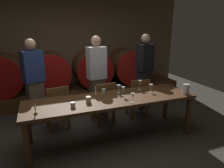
% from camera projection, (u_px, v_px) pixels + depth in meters
% --- Properties ---
extents(ground_plane, '(8.73, 8.73, 0.00)m').
position_uv_depth(ground_plane, '(95.00, 139.00, 3.55)').
color(ground_plane, '#3F3A33').
extents(back_wall, '(6.71, 0.24, 2.77)m').
position_uv_depth(back_wall, '(68.00, 47.00, 5.56)').
color(back_wall, brown).
rests_on(back_wall, ground).
extents(barrel_shelf, '(6.04, 0.90, 0.35)m').
position_uv_depth(barrel_shelf, '(73.00, 94.00, 5.40)').
color(barrel_shelf, brown).
rests_on(barrel_shelf, ground).
extents(wine_barrel_far_left, '(0.97, 0.84, 0.97)m').
position_uv_depth(wine_barrel_far_left, '(2.00, 75.00, 4.67)').
color(wine_barrel_far_left, '#513319').
rests_on(wine_barrel_far_left, barrel_shelf).
extents(wine_barrel_center_left, '(0.97, 0.84, 0.97)m').
position_uv_depth(wine_barrel_center_left, '(50.00, 72.00, 5.03)').
color(wine_barrel_center_left, '#513319').
rests_on(wine_barrel_center_left, barrel_shelf).
extents(wine_barrel_center_right, '(0.97, 0.84, 0.97)m').
position_uv_depth(wine_barrel_center_right, '(92.00, 69.00, 5.40)').
color(wine_barrel_center_right, brown).
rests_on(wine_barrel_center_right, barrel_shelf).
extents(wine_barrel_far_right, '(0.97, 0.84, 0.97)m').
position_uv_depth(wine_barrel_far_right, '(127.00, 66.00, 5.76)').
color(wine_barrel_far_right, '#513319').
rests_on(wine_barrel_far_right, barrel_shelf).
extents(dining_table, '(2.88, 0.81, 0.77)m').
position_uv_depth(dining_table, '(112.00, 102.00, 3.39)').
color(dining_table, '#4C2D16').
rests_on(dining_table, ground).
extents(chair_left, '(0.45, 0.45, 0.88)m').
position_uv_depth(chair_left, '(58.00, 106.00, 3.76)').
color(chair_left, brown).
rests_on(chair_left, ground).
extents(chair_center, '(0.45, 0.45, 0.88)m').
position_uv_depth(chair_center, '(104.00, 101.00, 4.00)').
color(chair_center, brown).
rests_on(chair_center, ground).
extents(chair_right, '(0.45, 0.45, 0.88)m').
position_uv_depth(chair_right, '(138.00, 97.00, 4.26)').
color(chair_right, brown).
rests_on(chair_right, ground).
extents(guest_left, '(0.44, 0.37, 1.71)m').
position_uv_depth(guest_left, '(34.00, 82.00, 3.92)').
color(guest_left, brown).
rests_on(guest_left, ground).
extents(guest_center, '(0.41, 0.29, 1.75)m').
position_uv_depth(guest_center, '(97.00, 76.00, 4.28)').
color(guest_center, brown).
rests_on(guest_center, ground).
extents(guest_right, '(0.44, 0.35, 1.77)m').
position_uv_depth(guest_right, '(144.00, 71.00, 4.72)').
color(guest_right, black).
rests_on(guest_right, ground).
extents(candle_left, '(0.05, 0.05, 0.17)m').
position_uv_depth(candle_left, '(36.00, 111.00, 2.75)').
color(candle_left, olive).
rests_on(candle_left, dining_table).
extents(candle_right, '(0.05, 0.05, 0.19)m').
position_uv_depth(candle_right, '(96.00, 93.00, 3.48)').
color(candle_right, olive).
rests_on(candle_right, dining_table).
extents(pitcher, '(0.12, 0.12, 0.18)m').
position_uv_depth(pitcher, '(186.00, 89.00, 3.56)').
color(pitcher, white).
rests_on(pitcher, dining_table).
extents(wine_glass_far_left, '(0.07, 0.07, 0.16)m').
position_uv_depth(wine_glass_far_left, '(119.00, 87.00, 3.58)').
color(wine_glass_far_left, silver).
rests_on(wine_glass_far_left, dining_table).
extents(wine_glass_left, '(0.07, 0.07, 0.17)m').
position_uv_depth(wine_glass_left, '(123.00, 89.00, 3.43)').
color(wine_glass_left, silver).
rests_on(wine_glass_left, dining_table).
extents(wine_glass_center, '(0.07, 0.07, 0.16)m').
position_uv_depth(wine_glass_center, '(133.00, 96.00, 3.13)').
color(wine_glass_center, silver).
rests_on(wine_glass_center, dining_table).
extents(wine_glass_right, '(0.07, 0.07, 0.18)m').
position_uv_depth(wine_glass_right, '(140.00, 83.00, 3.78)').
color(wine_glass_right, silver).
rests_on(wine_glass_right, dining_table).
extents(wine_glass_far_right, '(0.08, 0.08, 0.15)m').
position_uv_depth(wine_glass_far_right, '(151.00, 86.00, 3.66)').
color(wine_glass_far_right, silver).
rests_on(wine_glass_far_right, dining_table).
extents(cup_left, '(0.07, 0.07, 0.08)m').
position_uv_depth(cup_left, '(73.00, 105.00, 2.98)').
color(cup_left, silver).
rests_on(cup_left, dining_table).
extents(cup_center, '(0.08, 0.08, 0.10)m').
position_uv_depth(cup_center, '(88.00, 100.00, 3.15)').
color(cup_center, beige).
rests_on(cup_center, dining_table).
extents(cup_right, '(0.07, 0.07, 0.09)m').
position_uv_depth(cup_right, '(104.00, 91.00, 3.58)').
color(cup_right, silver).
rests_on(cup_right, dining_table).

